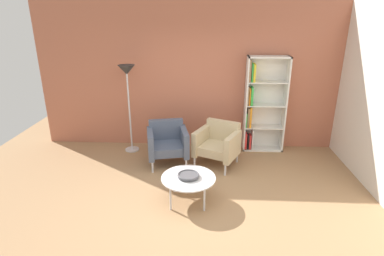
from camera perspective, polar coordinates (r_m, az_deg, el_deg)
The scene contains 8 objects.
ground_plane at distance 4.61m, azimuth -0.40°, elevation -14.87°, with size 8.32×8.32×0.00m, color #9E7751.
brick_back_panel at distance 6.34m, azimuth 0.92°, elevation 9.35°, with size 6.40×0.12×2.90m, color #B2664C.
bookshelf_tall at distance 6.34m, azimuth 12.48°, elevation 4.00°, with size 0.80×0.30×1.90m.
coffee_table_low at distance 4.62m, azimuth -0.66°, elevation -9.31°, with size 0.80×0.80×0.40m.
decorative_bowl at distance 4.59m, azimuth -0.66°, elevation -8.61°, with size 0.32×0.32×0.05m.
armchair_by_bookshelf at distance 5.73m, azimuth 4.79°, elevation -2.76°, with size 0.92×0.89×0.78m.
armchair_corner_red at distance 5.77m, azimuth -4.54°, elevation -2.59°, with size 0.84×0.79×0.78m.
floor_lamp_torchiere at distance 6.12m, azimuth -11.77°, elevation 8.52°, with size 0.32×0.32×1.74m.
Camera 1 is at (0.23, -3.76, 2.65)m, focal length 29.14 mm.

